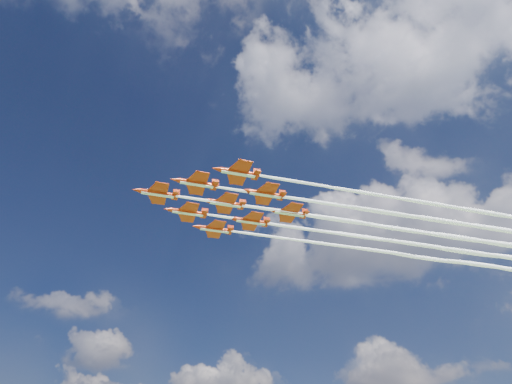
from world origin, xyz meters
TOP-DOWN VIEW (x-y plane):
  - jet_lead at (42.94, 35.53)m, footprint 107.94×98.25m
  - jet_row2_port at (54.27, 36.20)m, footprint 107.94×98.25m
  - jet_row2_starb at (44.70, 46.75)m, footprint 107.94×98.25m
  - jet_row3_port at (65.60, 36.88)m, footprint 107.94×98.25m
  - jet_row3_centre at (56.03, 47.42)m, footprint 107.94×98.25m
  - jet_row3_starb at (46.45, 57.96)m, footprint 107.94×98.25m
  - jet_row4_port at (67.36, 48.09)m, footprint 107.94×98.25m
  - jet_row4_starb at (57.78, 58.63)m, footprint 107.94×98.25m
  - jet_tail at (69.11, 59.31)m, footprint 107.94×98.25m

SIDE VIEW (x-z plane):
  - jet_lead at x=42.94m, z-range 87.98..90.97m
  - jet_row2_port at x=54.27m, z-range 87.98..90.97m
  - jet_row2_starb at x=44.70m, z-range 87.98..90.97m
  - jet_row3_port at x=65.60m, z-range 87.98..90.97m
  - jet_row3_centre at x=56.03m, z-range 87.98..90.97m
  - jet_row3_starb at x=46.45m, z-range 87.98..90.97m
  - jet_row4_port at x=67.36m, z-range 87.98..90.97m
  - jet_row4_starb at x=57.78m, z-range 87.98..90.97m
  - jet_tail at x=69.11m, z-range 87.98..90.97m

